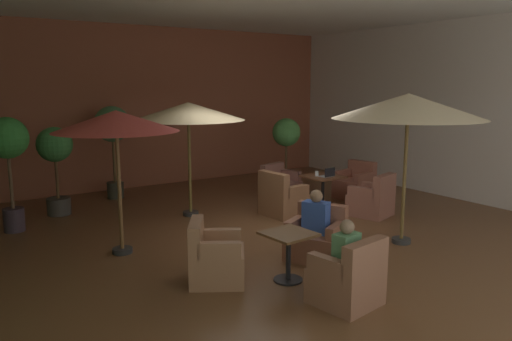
{
  "coord_description": "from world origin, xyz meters",
  "views": [
    {
      "loc": [
        -5.12,
        -7.24,
        2.7
      ],
      "look_at": [
        0.0,
        0.52,
        1.04
      ],
      "focal_mm": 34.8,
      "sensor_mm": 36.0,
      "label": 1
    }
  ],
  "objects_px": {
    "armchair_front_left_west": "(355,185)",
    "cafe_table_front_right": "(288,246)",
    "armchair_front_right_south": "(215,259)",
    "potted_tree_left_corner": "(286,138)",
    "armchair_front_right_east": "(316,240)",
    "armchair_front_left_south": "(372,200)",
    "patio_umbrella_tall_red": "(188,112)",
    "cafe_table_front_left": "(323,182)",
    "patron_by_window": "(316,214)",
    "potted_tree_right_corner": "(112,130)",
    "patio_umbrella_center_beige": "(408,107)",
    "armchair_front_right_north": "(348,279)",
    "potted_tree_mid_left": "(55,156)",
    "potted_tree_mid_right": "(8,149)",
    "patio_umbrella_near_wall": "(116,122)",
    "armchair_front_left_north": "(280,186)",
    "open_laptop": "(328,174)",
    "iced_drink_cup": "(317,174)",
    "armchair_front_left_east": "(282,199)",
    "patron_blue_shirt": "(346,247)"
  },
  "relations": [
    {
      "from": "patio_umbrella_center_beige",
      "to": "iced_drink_cup",
      "type": "relative_size",
      "value": 22.95
    },
    {
      "from": "patron_by_window",
      "to": "potted_tree_right_corner",
      "type": "bearing_deg",
      "value": 102.33
    },
    {
      "from": "iced_drink_cup",
      "to": "armchair_front_right_south",
      "type": "bearing_deg",
      "value": -147.8
    },
    {
      "from": "cafe_table_front_right",
      "to": "armchair_front_left_south",
      "type": "bearing_deg",
      "value": 26.86
    },
    {
      "from": "armchair_front_left_west",
      "to": "cafe_table_front_right",
      "type": "relative_size",
      "value": 1.29
    },
    {
      "from": "armchair_front_right_north",
      "to": "armchair_front_left_east",
      "type": "bearing_deg",
      "value": 64.62
    },
    {
      "from": "patio_umbrella_tall_red",
      "to": "potted_tree_left_corner",
      "type": "relative_size",
      "value": 1.29
    },
    {
      "from": "patio_umbrella_tall_red",
      "to": "cafe_table_front_left",
      "type": "bearing_deg",
      "value": -18.76
    },
    {
      "from": "armchair_front_left_south",
      "to": "patio_umbrella_center_beige",
      "type": "xyz_separation_m",
      "value": [
        -0.88,
        -1.52,
        1.98
      ]
    },
    {
      "from": "patio_umbrella_near_wall",
      "to": "iced_drink_cup",
      "type": "relative_size",
      "value": 20.73
    },
    {
      "from": "armchair_front_right_south",
      "to": "patio_umbrella_tall_red",
      "type": "relative_size",
      "value": 0.43
    },
    {
      "from": "armchair_front_right_north",
      "to": "potted_tree_mid_left",
      "type": "bearing_deg",
      "value": 107.5
    },
    {
      "from": "cafe_table_front_left",
      "to": "patio_umbrella_near_wall",
      "type": "bearing_deg",
      "value": -173.38
    },
    {
      "from": "armchair_front_left_west",
      "to": "patron_blue_shirt",
      "type": "distance_m",
      "value": 5.84
    },
    {
      "from": "armchair_front_right_south",
      "to": "patio_umbrella_center_beige",
      "type": "bearing_deg",
      "value": -4.59
    },
    {
      "from": "potted_tree_right_corner",
      "to": "patio_umbrella_near_wall",
      "type": "bearing_deg",
      "value": -106.35
    },
    {
      "from": "armchair_front_right_east",
      "to": "armchair_front_left_south",
      "type": "bearing_deg",
      "value": 26.63
    },
    {
      "from": "open_laptop",
      "to": "cafe_table_front_right",
      "type": "bearing_deg",
      "value": -138.72
    },
    {
      "from": "armchair_front_right_south",
      "to": "patio_umbrella_center_beige",
      "type": "xyz_separation_m",
      "value": [
        3.46,
        -0.28,
        1.99
      ]
    },
    {
      "from": "cafe_table_front_right",
      "to": "open_laptop",
      "type": "xyz_separation_m",
      "value": [
        3.16,
        2.78,
        0.24
      ]
    },
    {
      "from": "cafe_table_front_right",
      "to": "armchair_front_right_east",
      "type": "distance_m",
      "value": 1.03
    },
    {
      "from": "armchair_front_right_south",
      "to": "potted_tree_left_corner",
      "type": "height_order",
      "value": "potted_tree_left_corner"
    },
    {
      "from": "armchair_front_right_east",
      "to": "potted_tree_right_corner",
      "type": "distance_m",
      "value": 6.06
    },
    {
      "from": "armchair_front_left_north",
      "to": "patron_by_window",
      "type": "relative_size",
      "value": 1.31
    },
    {
      "from": "armchair_front_left_west",
      "to": "open_laptop",
      "type": "bearing_deg",
      "value": -163.95
    },
    {
      "from": "armchair_front_left_west",
      "to": "potted_tree_left_corner",
      "type": "height_order",
      "value": "potted_tree_left_corner"
    },
    {
      "from": "cafe_table_front_left",
      "to": "patio_umbrella_tall_red",
      "type": "distance_m",
      "value": 3.31
    },
    {
      "from": "cafe_table_front_right",
      "to": "potted_tree_mid_right",
      "type": "relative_size",
      "value": 0.33
    },
    {
      "from": "patio_umbrella_near_wall",
      "to": "potted_tree_mid_left",
      "type": "relative_size",
      "value": 1.25
    },
    {
      "from": "armchair_front_left_north",
      "to": "potted_tree_right_corner",
      "type": "relative_size",
      "value": 0.41
    },
    {
      "from": "armchair_front_left_north",
      "to": "iced_drink_cup",
      "type": "xyz_separation_m",
      "value": [
        0.19,
        -1.09,
        0.44
      ]
    },
    {
      "from": "patio_umbrella_center_beige",
      "to": "potted_tree_left_corner",
      "type": "height_order",
      "value": "patio_umbrella_center_beige"
    },
    {
      "from": "potted_tree_mid_right",
      "to": "patron_blue_shirt",
      "type": "bearing_deg",
      "value": -62.06
    },
    {
      "from": "patio_umbrella_near_wall",
      "to": "potted_tree_mid_left",
      "type": "xyz_separation_m",
      "value": [
        -0.32,
        3.04,
        -0.87
      ]
    },
    {
      "from": "cafe_table_front_left",
      "to": "armchair_front_left_south",
      "type": "xyz_separation_m",
      "value": [
        0.33,
        -1.15,
        -0.22
      ]
    },
    {
      "from": "armchair_front_left_north",
      "to": "armchair_front_right_north",
      "type": "xyz_separation_m",
      "value": [
        -2.66,
        -5.05,
        0.02
      ]
    },
    {
      "from": "armchair_front_left_west",
      "to": "armchair_front_right_east",
      "type": "height_order",
      "value": "armchair_front_left_west"
    },
    {
      "from": "potted_tree_mid_right",
      "to": "armchair_front_left_south",
      "type": "bearing_deg",
      "value": -24.43
    },
    {
      "from": "cafe_table_front_left",
      "to": "armchair_front_left_east",
      "type": "relative_size",
      "value": 0.84
    },
    {
      "from": "armchair_front_right_south",
      "to": "armchair_front_left_west",
      "type": "bearing_deg",
      "value": 26.5
    },
    {
      "from": "potted_tree_mid_right",
      "to": "armchair_front_right_east",
      "type": "bearing_deg",
      "value": -48.28
    },
    {
      "from": "armchair_front_right_east",
      "to": "armchair_front_right_south",
      "type": "height_order",
      "value": "armchair_front_right_south"
    },
    {
      "from": "armchair_front_left_west",
      "to": "potted_tree_mid_left",
      "type": "bearing_deg",
      "value": 159.65
    },
    {
      "from": "cafe_table_front_left",
      "to": "cafe_table_front_right",
      "type": "relative_size",
      "value": 1.13
    },
    {
      "from": "potted_tree_left_corner",
      "to": "patio_umbrella_tall_red",
      "type": "bearing_deg",
      "value": -160.03
    },
    {
      "from": "armchair_front_right_north",
      "to": "potted_tree_left_corner",
      "type": "height_order",
      "value": "potted_tree_left_corner"
    },
    {
      "from": "patio_umbrella_near_wall",
      "to": "potted_tree_left_corner",
      "type": "xyz_separation_m",
      "value": [
        5.29,
        2.7,
        -0.82
      ]
    },
    {
      "from": "patio_umbrella_tall_red",
      "to": "open_laptop",
      "type": "bearing_deg",
      "value": -21.13
    },
    {
      "from": "patio_umbrella_tall_red",
      "to": "armchair_front_left_east",
      "type": "bearing_deg",
      "value": -33.79
    },
    {
      "from": "armchair_front_right_north",
      "to": "armchair_front_left_north",
      "type": "bearing_deg",
      "value": 62.21
    }
  ]
}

